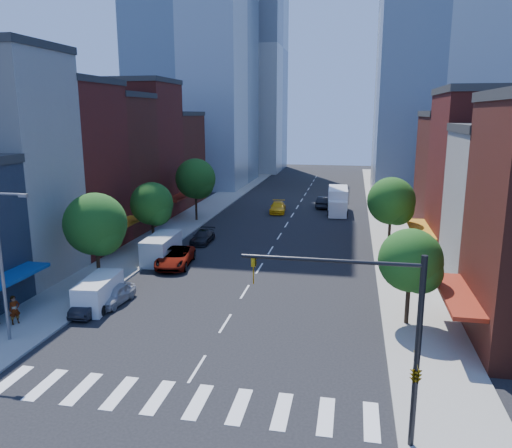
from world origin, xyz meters
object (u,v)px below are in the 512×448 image
at_px(parked_car_front, 115,295).
at_px(cargo_van_near, 98,293).
at_px(parked_car_second, 90,304).
at_px(parked_car_third, 175,257).
at_px(traffic_car_far, 342,198).
at_px(parked_car_rear, 203,237).
at_px(box_truck, 338,201).
at_px(traffic_car_oncoming, 324,202).
at_px(pedestrian_near, 15,310).
at_px(taxi, 278,207).
at_px(cargo_van_far, 161,249).

bearing_deg(parked_car_front, cargo_van_near, -133.89).
bearing_deg(cargo_van_near, parked_car_second, -96.26).
relative_size(parked_car_third, traffic_car_far, 1.49).
relative_size(parked_car_front, parked_car_second, 1.01).
bearing_deg(parked_car_rear, parked_car_front, -94.02).
bearing_deg(box_truck, parked_car_third, -118.03).
height_order(parked_car_second, traffic_car_oncoming, traffic_car_oncoming).
bearing_deg(box_truck, cargo_van_near, -114.25).
bearing_deg(parked_car_rear, pedestrian_near, -104.31).
xyz_separation_m(taxi, pedestrian_near, (-10.91, -40.24, 0.36)).
relative_size(parked_car_second, parked_car_third, 0.67).
bearing_deg(box_truck, parked_car_second, -113.69).
height_order(parked_car_rear, taxi, taxi).
xyz_separation_m(parked_car_front, cargo_van_far, (-0.66, 10.60, 0.50)).
xyz_separation_m(box_truck, pedestrian_near, (-18.98, -41.58, -0.51)).
distance_m(parked_car_second, box_truck, 41.61).
height_order(parked_car_second, parked_car_third, parked_car_third).
relative_size(cargo_van_far, traffic_car_oncoming, 1.16).
distance_m(parked_car_front, cargo_van_near, 1.18).
bearing_deg(traffic_car_oncoming, cargo_van_far, 73.62).
relative_size(cargo_van_near, traffic_car_far, 1.26).
xyz_separation_m(parked_car_third, taxi, (5.31, 26.05, -0.09)).
height_order(parked_car_rear, traffic_car_oncoming, traffic_car_oncoming).
bearing_deg(traffic_car_far, box_truck, 82.04).
bearing_deg(parked_car_rear, parked_car_second, -96.17).
xyz_separation_m(parked_car_front, cargo_van_near, (-0.85, -0.75, 0.34)).
relative_size(taxi, pedestrian_near, 2.67).
distance_m(parked_car_front, traffic_car_far, 48.07).
bearing_deg(traffic_car_far, cargo_van_near, 65.56).
xyz_separation_m(parked_car_rear, cargo_van_near, (-1.99, -18.47, 0.37)).
xyz_separation_m(parked_car_front, parked_car_rear, (1.14, 17.73, -0.02)).
height_order(parked_car_front, cargo_van_far, cargo_van_far).
relative_size(parked_car_rear, taxi, 0.89).
distance_m(parked_car_front, pedestrian_near, 6.55).
bearing_deg(cargo_van_far, box_truck, 57.63).
bearing_deg(parked_car_rear, box_truck, 54.61).
xyz_separation_m(cargo_van_far, pedestrian_near, (-3.80, -15.39, -0.08)).
xyz_separation_m(traffic_car_far, pedestrian_near, (-19.32, -50.50, 0.42)).
height_order(parked_car_third, box_truck, box_truck).
bearing_deg(parked_car_rear, traffic_car_oncoming, 63.11).
xyz_separation_m(parked_car_third, traffic_car_far, (13.72, 36.30, -0.14)).
distance_m(parked_car_rear, taxi, 18.51).
relative_size(taxi, traffic_car_far, 1.27).
distance_m(cargo_van_near, taxi, 36.94).
bearing_deg(traffic_car_far, parked_car_third, 63.54).
bearing_deg(parked_car_front, parked_car_rear, 91.04).
bearing_deg(traffic_car_far, cargo_van_far, 60.40).
xyz_separation_m(taxi, traffic_car_oncoming, (6.05, 5.01, 0.07)).
bearing_deg(cargo_van_near, taxi, 73.01).
distance_m(cargo_van_near, cargo_van_far, 11.35).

